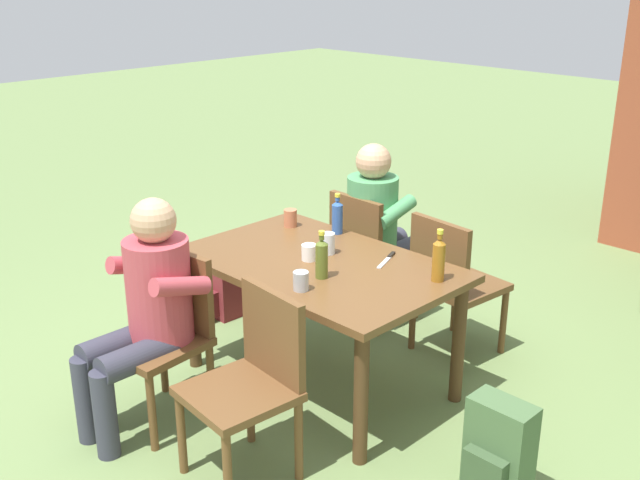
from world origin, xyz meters
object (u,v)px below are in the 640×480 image
cup_glass (328,243)px  bottle_amber (439,259)px  dining_table (320,277)px  person_in_plaid_shirt (146,305)px  table_knife (388,259)px  chair_far_right (452,279)px  cup_terracotta (290,218)px  cup_white (309,252)px  chair_near_right (252,376)px  bottle_blue (337,216)px  chair_near_left (166,328)px  backpack_by_near_side (498,451)px  person_in_white_shirt (380,222)px  cup_steel (301,281)px  chair_far_left (368,251)px  bottle_olive (322,258)px  backpack_by_far_side (217,288)px

cup_glass → bottle_amber: bearing=10.5°
dining_table → cup_glass: bearing=115.1°
person_in_plaid_shirt → table_knife: person_in_plaid_shirt is taller
chair_far_right → cup_terracotta: 1.02m
cup_white → cup_glass: bearing=88.9°
chair_near_right → chair_far_right: size_ratio=1.00×
cup_terracotta → bottle_blue: bearing=21.1°
cup_white → chair_near_left: bearing=-110.9°
table_knife → backpack_by_near_side: (0.98, -0.40, -0.51)m
person_in_plaid_shirt → table_knife: bearing=63.6°
cup_white → person_in_white_shirt: bearing=106.9°
cup_steel → cup_white: bearing=129.9°
cup_glass → dining_table: bearing=-64.9°
chair_far_left → cup_steel: 1.24m
cup_glass → backpack_by_near_side: (1.27, -0.24, -0.57)m
chair_near_left → chair_far_right: size_ratio=1.00×
person_in_plaid_shirt → cup_glass: (0.27, 0.98, 0.13)m
chair_near_right → table_knife: (-0.10, 1.03, 0.24)m
person_in_white_shirt → person_in_plaid_shirt: size_ratio=1.00×
dining_table → person_in_plaid_shirt: (-0.33, -0.87, 0.02)m
cup_terracotta → chair_near_left: bearing=-79.7°
chair_far_left → cup_glass: (0.28, -0.65, 0.30)m
chair_near_right → bottle_blue: bottle_blue is taller
chair_near_left → chair_near_right: size_ratio=1.00×
chair_near_right → cup_terracotta: chair_near_right is taller
chair_far_left → bottle_olive: (0.49, -0.91, 0.35)m
chair_far_left → person_in_white_shirt: size_ratio=0.74×
dining_table → chair_far_right: bearing=67.3°
chair_far_left → cup_glass: chair_far_left is taller
chair_near_right → dining_table: bearing=113.7°
cup_steel → bottle_olive: bearing=101.8°
chair_far_left → cup_white: size_ratio=10.15×
bottle_amber → bottle_olive: (-0.44, -0.38, -0.01)m
person_in_white_shirt → bottle_amber: size_ratio=4.37×
chair_far_left → chair_far_right: bearing=0.0°
cup_terracotta → dining_table: bearing=-27.6°
backpack_by_far_side → dining_table: bearing=-7.2°
dining_table → cup_terracotta: bearing=152.4°
bottle_olive → person_in_white_shirt: bearing=115.5°
dining_table → backpack_by_far_side: bearing=172.8°
cup_terracotta → backpack_by_near_side: cup_terracotta is taller
bottle_blue → chair_near_right: bearing=-63.4°
cup_terracotta → backpack_by_near_side: bearing=-12.9°
cup_glass → bottle_olive: bearing=-50.8°
backpack_by_near_side → dining_table: bearing=174.1°
person_in_plaid_shirt → backpack_by_near_side: bearing=25.6°
person_in_white_shirt → backpack_by_near_side: person_in_white_shirt is taller
chair_far_left → person_in_white_shirt: (0.00, 0.11, 0.17)m
bottle_blue → table_knife: 0.50m
person_in_white_shirt → bottle_olive: size_ratio=4.76×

